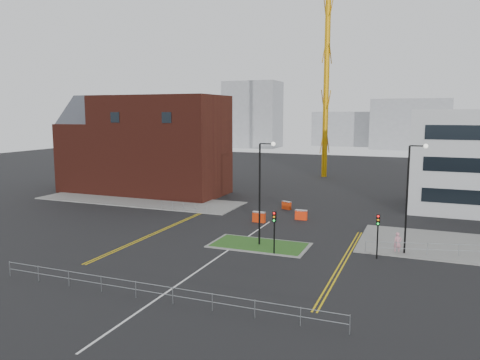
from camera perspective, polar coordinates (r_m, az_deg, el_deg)
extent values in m
plane|color=black|center=(35.39, -5.16, -10.98)|extent=(200.00, 200.00, 0.00)
cube|color=slate|center=(63.68, -12.27, -2.45)|extent=(28.00, 8.00, 0.12)
cube|color=slate|center=(41.65, 2.37, -7.94)|extent=(8.60, 4.60, 0.08)
cube|color=#24501A|center=(41.65, 2.37, -7.91)|extent=(8.00, 4.00, 0.12)
cube|color=#4C1B13|center=(67.82, -9.61, 4.18)|extent=(18.00, 10.00, 14.00)
cube|color=black|center=(65.75, -15.00, 7.39)|extent=(1.40, 0.10, 1.40)
cube|color=black|center=(61.31, -8.94, 7.53)|extent=(1.40, 0.10, 1.40)
cube|color=#4C1B13|center=(74.92, -17.45, 2.75)|extent=(6.00, 10.00, 10.00)
cube|color=#2D3038|center=(74.64, -17.62, 6.58)|extent=(6.40, 8.49, 8.49)
cylinder|color=orange|center=(86.83, 10.52, 13.07)|extent=(1.00, 1.00, 38.41)
cylinder|color=black|center=(40.64, 2.41, -1.89)|extent=(0.16, 0.16, 9.00)
cylinder|color=black|center=(39.90, 3.26, 4.43)|extent=(1.20, 0.10, 0.10)
sphere|color=silver|center=(39.72, 4.08, 4.41)|extent=(0.36, 0.36, 0.36)
cylinder|color=black|center=(40.40, 19.67, -2.42)|extent=(0.16, 0.16, 9.00)
cylinder|color=black|center=(39.84, 20.85, 3.91)|extent=(1.20, 0.10, 0.10)
sphere|color=silver|center=(39.84, 21.71, 3.86)|extent=(0.36, 0.36, 0.36)
cylinder|color=black|center=(38.82, 4.20, -6.92)|extent=(0.12, 0.12, 3.00)
cube|color=black|center=(38.42, 4.22, -4.47)|extent=(0.28, 0.22, 0.90)
sphere|color=red|center=(38.23, 4.17, -4.07)|extent=(0.18, 0.18, 0.18)
sphere|color=orange|center=(38.29, 4.16, -4.51)|extent=(0.18, 0.18, 0.18)
sphere|color=#0CCC33|center=(38.36, 4.16, -4.95)|extent=(0.18, 0.18, 0.18)
cylinder|color=black|center=(39.22, 16.40, -7.08)|extent=(0.12, 0.12, 3.00)
cube|color=black|center=(38.81, 16.50, -4.66)|extent=(0.28, 0.22, 0.90)
sphere|color=red|center=(38.62, 16.50, -4.27)|extent=(0.18, 0.18, 0.18)
sphere|color=orange|center=(38.69, 16.49, -4.70)|extent=(0.18, 0.18, 0.18)
sphere|color=#0CCC33|center=(38.75, 16.47, -5.13)|extent=(0.18, 0.18, 0.18)
cylinder|color=gray|center=(30.14, -10.47, -12.45)|extent=(24.00, 0.04, 0.04)
cylinder|color=gray|center=(30.32, -10.45, -13.33)|extent=(24.00, 0.04, 0.04)
cylinder|color=gray|center=(37.81, -26.26, -9.68)|extent=(0.05, 0.05, 1.10)
cylinder|color=gray|center=(26.40, 13.25, -16.79)|extent=(0.05, 0.05, 1.10)
cylinder|color=gray|center=(55.51, -6.89, -2.83)|extent=(6.00, 0.04, 0.04)
cylinder|color=gray|center=(55.61, -6.88, -3.34)|extent=(6.00, 0.04, 0.04)
cylinder|color=gray|center=(57.09, -9.53, -3.09)|extent=(0.05, 0.05, 1.10)
cylinder|color=gray|center=(54.25, -4.10, -3.59)|extent=(0.05, 0.05, 1.10)
cylinder|color=gray|center=(40.52, 15.07, -7.93)|extent=(0.05, 0.05, 1.10)
cube|color=silver|center=(37.09, -3.74, -10.05)|extent=(0.15, 30.00, 0.01)
cube|color=gold|center=(47.99, -9.36, -5.91)|extent=(0.12, 24.00, 0.01)
cube|color=gold|center=(47.84, -9.05, -5.95)|extent=(0.12, 24.00, 0.01)
cube|color=gold|center=(38.03, 12.21, -9.76)|extent=(0.12, 20.00, 0.01)
cube|color=gold|center=(37.98, 12.66, -9.80)|extent=(0.12, 20.00, 0.01)
cube|color=gray|center=(159.63, 1.55, 7.97)|extent=(18.00, 12.00, 22.00)
cube|color=gray|center=(159.88, 20.03, 6.40)|extent=(24.00, 12.00, 16.00)
cube|color=gray|center=(171.43, 14.06, 6.07)|extent=(30.00, 12.00, 12.00)
imported|color=pink|center=(41.31, 18.67, -7.28)|extent=(0.75, 0.61, 1.79)
cube|color=red|center=(50.14, 2.32, -4.53)|extent=(1.39, 0.55, 1.14)
cube|color=silver|center=(50.03, 2.33, -3.96)|extent=(1.39, 0.55, 0.14)
cube|color=red|center=(57.01, 5.69, -3.10)|extent=(1.23, 0.78, 0.97)
cube|color=silver|center=(56.93, 5.70, -2.67)|extent=(1.23, 0.78, 0.12)
cube|color=#FC330E|center=(51.69, 7.47, -4.24)|extent=(1.30, 0.45, 1.08)
cube|color=silver|center=(51.59, 7.48, -3.71)|extent=(1.30, 0.45, 0.13)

